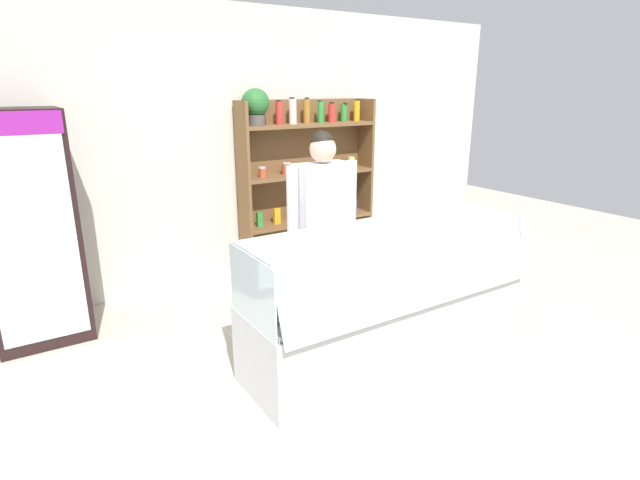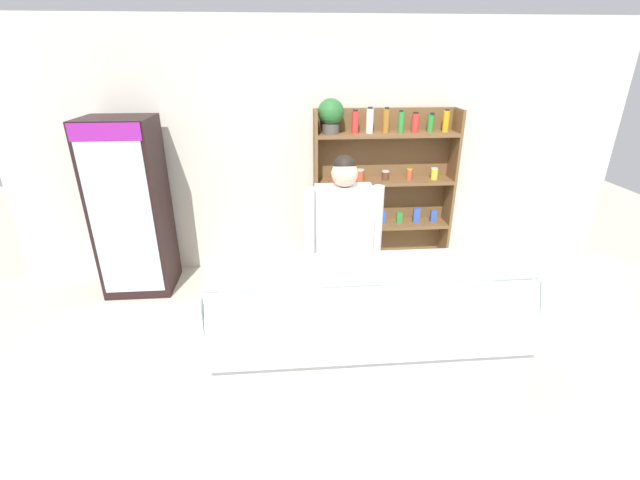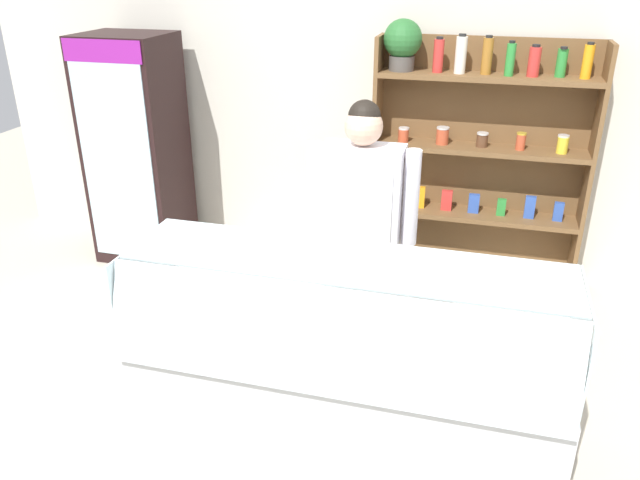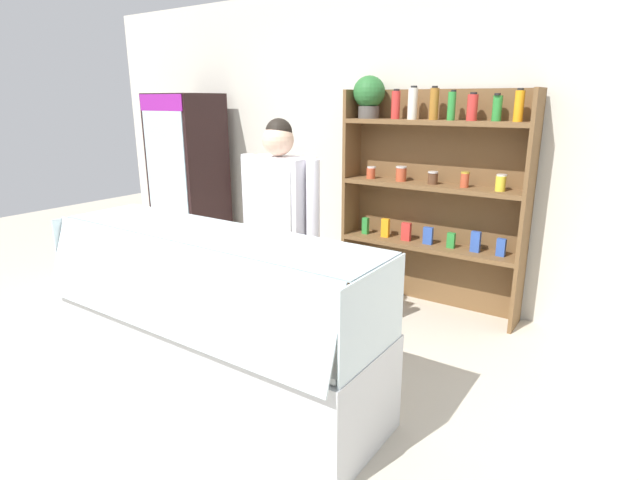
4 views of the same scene
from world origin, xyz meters
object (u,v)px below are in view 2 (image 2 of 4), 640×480
Objects in this scene: deli_display_case at (364,354)px; shop_clerk at (343,234)px; shelving_unit at (377,177)px; drinks_fridge at (131,208)px.

deli_display_case is 1.34× the size of shop_clerk.
shop_clerk is at bearing 95.34° from deli_display_case.
shop_clerk is at bearing -113.12° from shelving_unit.
shelving_unit is at bearing 66.88° from shop_clerk.
shelving_unit is 1.38m from shop_clerk.
deli_display_case is (2.10, -1.74, -0.59)m from drinks_fridge.
drinks_fridge is at bearing 154.10° from shop_clerk.
shop_clerk is (2.03, -0.99, 0.06)m from drinks_fridge.
deli_display_case is at bearing -103.11° from shelving_unit.
deli_display_case is at bearing -39.53° from drinks_fridge.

